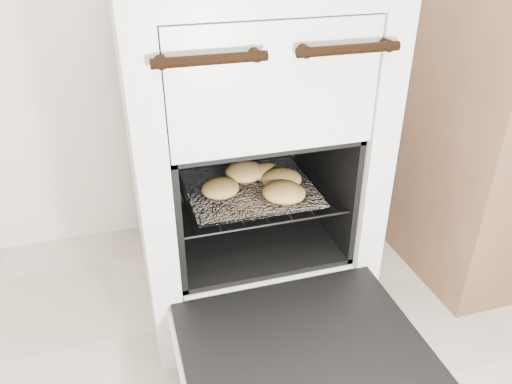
% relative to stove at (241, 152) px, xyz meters
% --- Properties ---
extents(stove, '(0.56, 0.63, 0.87)m').
position_rel_stove_xyz_m(stove, '(0.00, 0.00, 0.00)').
color(stove, silver).
rests_on(stove, ground).
extents(oven_door, '(0.51, 0.40, 0.04)m').
position_rel_stove_xyz_m(oven_door, '(0.00, -0.48, -0.23)').
color(oven_door, black).
rests_on(oven_door, stove).
extents(oven_rack, '(0.41, 0.40, 0.01)m').
position_rel_stove_xyz_m(oven_rack, '(0.00, -0.06, -0.07)').
color(oven_rack, black).
rests_on(oven_rack, stove).
extents(foil_sheet, '(0.32, 0.28, 0.01)m').
position_rel_stove_xyz_m(foil_sheet, '(0.00, -0.08, -0.07)').
color(foil_sheet, white).
rests_on(foil_sheet, oven_rack).
extents(baked_rolls, '(0.29, 0.27, 0.05)m').
position_rel_stove_xyz_m(baked_rolls, '(0.03, -0.10, -0.04)').
color(baked_rolls, tan).
rests_on(baked_rolls, foil_sheet).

